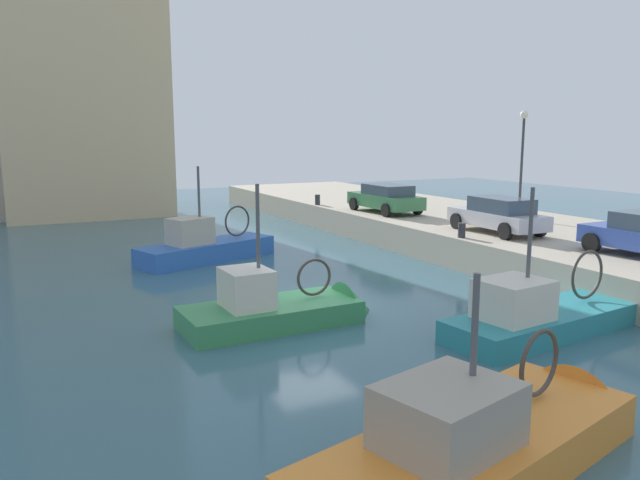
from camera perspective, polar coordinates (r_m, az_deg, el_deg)
The scene contains 12 objects.
water_surface at distance 18.31m, azimuth -1.18°, elevation -6.15°, with size 80.00×80.00×0.00m, color #386070.
quay_wall at distance 25.23m, azimuth 23.07°, elevation -1.10°, with size 9.00×56.00×1.20m, color #ADA08C.
fishing_boat_orange at distance 10.35m, azimuth 15.27°, elevation -18.76°, with size 7.23×3.63×4.05m.
fishing_boat_blue at distance 25.36m, azimuth -9.89°, elevation -1.40°, with size 6.67×3.72×4.55m.
fishing_boat_green at distance 16.74m, azimuth -3.26°, elevation -7.22°, with size 5.52×2.30×4.68m.
fishing_boat_teal at distance 17.18m, azimuth 20.66°, elevation -7.31°, with size 6.83×2.50×4.60m.
parked_car_green at distance 30.47m, azimuth 6.07°, elevation 3.88°, with size 2.01×4.38×1.38m.
parked_car_silver at distance 25.00m, azimuth 16.12°, elevation 2.25°, with size 1.98×4.32×1.40m.
mooring_bollard_mid at distance 23.58m, azimuth 12.95°, elevation 0.88°, with size 0.28×0.28×0.55m, color #2D2D33.
mooring_bollard_north at distance 33.60m, azimuth -0.23°, elevation 3.74°, with size 0.28×0.28×0.55m, color #2D2D33.
quay_streetlamp at distance 29.24m, azimuth 18.18°, elevation 8.20°, with size 0.36×0.36×4.83m.
waterfront_building_central at distance 42.20m, azimuth -21.55°, elevation 18.11°, with size 9.75×8.36×23.16m.
Camera 1 is at (-7.61, -15.87, 5.04)m, focal length 34.68 mm.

